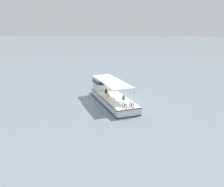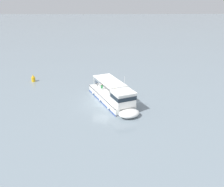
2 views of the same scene
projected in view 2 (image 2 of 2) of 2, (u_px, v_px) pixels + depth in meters
The scene contains 3 objects.
ground_plane at pixel (101, 104), 37.24m from camera, with size 400.00×400.00×0.00m, color gray.
ferry_main at pixel (115, 98), 36.68m from camera, with size 12.89×7.86×5.32m.
channel_buoy at pixel (33, 79), 46.75m from camera, with size 0.70×0.70×1.40m.
Camera 2 is at (-34.04, -1.21, 15.23)m, focal length 39.36 mm.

